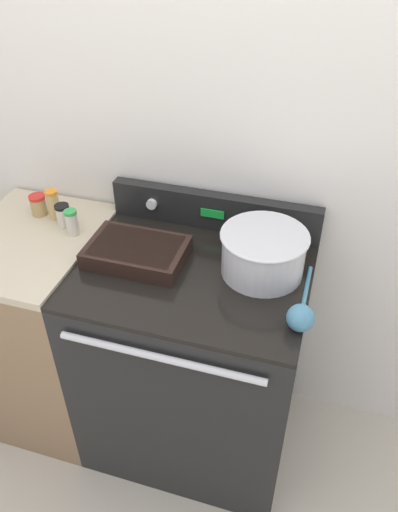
% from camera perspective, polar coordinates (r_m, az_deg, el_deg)
% --- Properties ---
extents(ground_plane, '(12.00, 12.00, 0.00)m').
position_cam_1_polar(ground_plane, '(2.25, -3.20, -25.46)').
color(ground_plane, beige).
extents(kitchen_wall, '(8.00, 0.05, 2.50)m').
position_cam_1_polar(kitchen_wall, '(1.82, 2.46, 13.03)').
color(kitchen_wall, silver).
rests_on(kitchen_wall, ground_plane).
extents(stove_range, '(0.80, 0.65, 0.92)m').
position_cam_1_polar(stove_range, '(2.03, -0.68, -11.93)').
color(stove_range, black).
rests_on(stove_range, ground_plane).
extents(control_panel, '(0.80, 0.07, 0.14)m').
position_cam_1_polar(control_panel, '(1.89, 1.79, 5.17)').
color(control_panel, black).
rests_on(control_panel, stove_range).
extents(side_counter, '(0.49, 0.62, 0.93)m').
position_cam_1_polar(side_counter, '(2.24, -16.82, -7.73)').
color(side_counter, '#896B4C').
rests_on(side_counter, ground_plane).
extents(mixing_bowl, '(0.29, 0.29, 0.16)m').
position_cam_1_polar(mixing_bowl, '(1.67, 7.38, 0.56)').
color(mixing_bowl, silver).
rests_on(mixing_bowl, stove_range).
extents(casserole_dish, '(0.34, 0.23, 0.06)m').
position_cam_1_polar(casserole_dish, '(1.75, -7.13, 0.53)').
color(casserole_dish, black).
rests_on(casserole_dish, stove_range).
extents(ladle, '(0.08, 0.33, 0.08)m').
position_cam_1_polar(ladle, '(1.52, 11.58, -6.71)').
color(ladle, teal).
rests_on(ladle, stove_range).
extents(spice_jar_green_cap, '(0.05, 0.05, 0.10)m').
position_cam_1_polar(spice_jar_green_cap, '(1.90, -14.33, 3.76)').
color(spice_jar_green_cap, beige).
rests_on(spice_jar_green_cap, side_counter).
extents(spice_jar_black_cap, '(0.05, 0.05, 0.09)m').
position_cam_1_polar(spice_jar_black_cap, '(1.96, -15.25, 4.51)').
color(spice_jar_black_cap, beige).
rests_on(spice_jar_black_cap, side_counter).
extents(spice_jar_orange_cap, '(0.05, 0.05, 0.12)m').
position_cam_1_polar(spice_jar_orange_cap, '(2.01, -16.30, 5.68)').
color(spice_jar_orange_cap, tan).
rests_on(spice_jar_orange_cap, side_counter).
extents(spice_jar_red_cap, '(0.06, 0.06, 0.08)m').
position_cam_1_polar(spice_jar_red_cap, '(2.06, -17.88, 5.58)').
color(spice_jar_red_cap, tan).
rests_on(spice_jar_red_cap, side_counter).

